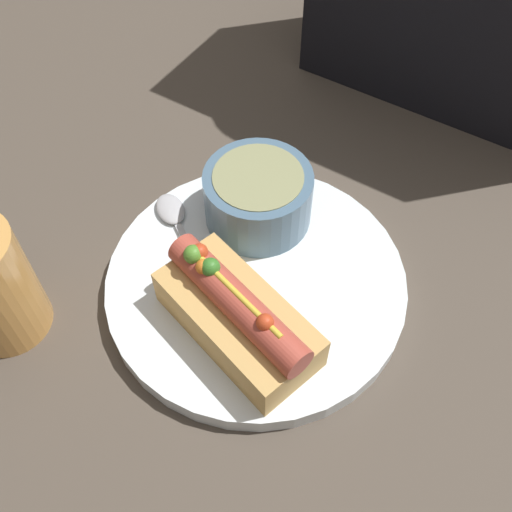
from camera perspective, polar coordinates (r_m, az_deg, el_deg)
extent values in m
plane|color=#4C4238|center=(0.56, 0.00, -3.12)|extent=(4.00, 4.00, 0.00)
cylinder|color=white|center=(0.56, 0.00, -2.59)|extent=(0.28, 0.28, 0.02)
cube|color=tan|center=(0.50, -1.74, -6.04)|extent=(0.16, 0.11, 0.04)
cylinder|color=#B24738|center=(0.48, -1.82, -4.43)|extent=(0.15, 0.07, 0.03)
sphere|color=#387A28|center=(0.48, -4.36, -1.08)|extent=(0.02, 0.02, 0.02)
sphere|color=#C63F1E|center=(0.49, -5.41, 0.37)|extent=(0.01, 0.01, 0.01)
sphere|color=#C63F1E|center=(0.46, 0.87, -6.35)|extent=(0.01, 0.01, 0.01)
sphere|color=#518C2D|center=(0.49, -6.00, 0.15)|extent=(0.02, 0.02, 0.02)
sphere|color=orange|center=(0.48, -5.06, -1.04)|extent=(0.01, 0.01, 0.01)
cylinder|color=gold|center=(0.47, -1.86, -3.58)|extent=(0.10, 0.03, 0.01)
cylinder|color=slate|center=(0.57, 0.19, 5.61)|extent=(0.10, 0.10, 0.06)
cylinder|color=#8C8E60|center=(0.56, 0.20, 7.08)|extent=(0.08, 0.08, 0.02)
cube|color=#B7B7BC|center=(0.56, -5.50, -1.03)|extent=(0.09, 0.06, 0.00)
ellipsoid|color=#B7B7BC|center=(0.60, -8.15, 4.46)|extent=(0.05, 0.04, 0.01)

